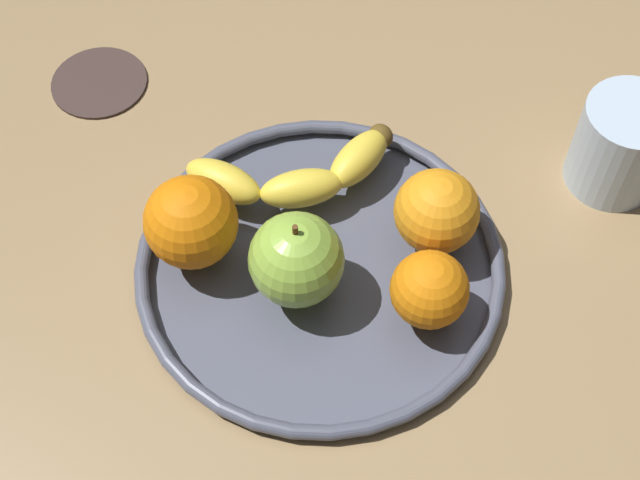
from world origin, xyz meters
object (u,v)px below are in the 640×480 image
object	(u,v)px
apple	(296,260)
banana	(297,175)
orange_front_right	(191,222)
orange_back_left	(429,290)
orange_center	(437,212)
fruit_bowl	(320,265)
ambient_mug	(623,145)
ambient_coaster	(99,82)

from	to	relation	value
apple	banana	bearing A→B (deg)	76.31
apple	orange_front_right	world-z (taller)	apple
apple	orange_back_left	size ratio (longest dim) A/B	1.35
orange_center	fruit_bowl	bearing A→B (deg)	179.80
fruit_bowl	apple	bearing A→B (deg)	-142.41
orange_front_right	ambient_mug	distance (cm)	37.63
orange_center	ambient_mug	bearing A→B (deg)	10.27
orange_front_right	orange_back_left	bearing A→B (deg)	-31.64
ambient_mug	ambient_coaster	bearing A→B (deg)	152.37
apple	ambient_coaster	world-z (taller)	apple
apple	fruit_bowl	bearing A→B (deg)	37.59
fruit_bowl	ambient_mug	world-z (taller)	ambient_mug
fruit_bowl	banana	bearing A→B (deg)	90.10
fruit_bowl	ambient_mug	size ratio (longest dim) A/B	2.62
orange_front_right	ambient_coaster	world-z (taller)	orange_front_right
orange_front_right	ambient_mug	xyz separation A→B (cm)	(37.61, -0.46, -1.22)
orange_center	ambient_coaster	world-z (taller)	orange_center
banana	apple	size ratio (longest dim) A/B	2.34
fruit_bowl	ambient_coaster	xyz separation A→B (cm)	(-15.41, 25.92, -0.62)
ambient_coaster	orange_center	bearing A→B (deg)	-45.88
apple	orange_center	xyz separation A→B (cm)	(12.14, 1.79, -0.29)
fruit_bowl	ambient_coaster	world-z (taller)	fruit_bowl
orange_back_left	fruit_bowl	bearing A→B (deg)	136.78
banana	orange_front_right	xyz separation A→B (cm)	(-9.70, -4.15, 2.20)
orange_center	ambient_mug	distance (cm)	18.45
banana	apple	world-z (taller)	apple
ambient_mug	apple	bearing A→B (deg)	-170.48
ambient_mug	orange_front_right	bearing A→B (deg)	179.30
fruit_bowl	banana	world-z (taller)	banana
orange_back_left	orange_center	distance (cm)	7.13
banana	orange_back_left	distance (cm)	16.16
orange_center	orange_front_right	size ratio (longest dim) A/B	0.92
orange_back_left	ambient_mug	distance (cm)	23.08
ambient_mug	ambient_coaster	distance (cm)	49.05
orange_front_right	ambient_coaster	size ratio (longest dim) A/B	0.83
ambient_mug	ambient_coaster	size ratio (longest dim) A/B	1.28
fruit_bowl	orange_front_right	xyz separation A→B (cm)	(-9.71, 3.71, 4.71)
fruit_bowl	orange_center	bearing A→B (deg)	-0.20
orange_front_right	apple	bearing A→B (deg)	-37.04
fruit_bowl	apple	xyz separation A→B (cm)	(-2.37, -1.83, 4.69)
fruit_bowl	ambient_mug	xyz separation A→B (cm)	(27.90, 3.25, 3.49)
banana	orange_center	xyz separation A→B (cm)	(9.78, -7.89, 1.89)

